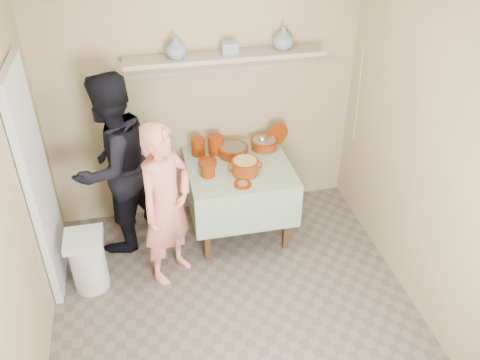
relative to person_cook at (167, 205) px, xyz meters
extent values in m
plane|color=#63584E|center=(0.47, -0.79, -0.76)|extent=(3.50, 3.50, 0.00)
cube|color=silver|center=(-0.99, 0.16, 0.24)|extent=(0.06, 0.70, 2.00)
cylinder|color=#6C2007|center=(0.38, 0.76, 0.09)|extent=(0.13, 0.13, 0.18)
cylinder|color=#6C2007|center=(0.55, 0.75, 0.09)|extent=(0.15, 0.15, 0.18)
cylinder|color=#6C2007|center=(0.41, 0.37, 0.07)|extent=(0.13, 0.13, 0.13)
cylinder|color=#6C2007|center=(0.44, 0.55, 0.03)|extent=(0.17, 0.17, 0.05)
cylinder|color=#6C2007|center=(1.18, 0.78, 0.12)|extent=(0.23, 0.09, 0.23)
imported|color=navy|center=(1.21, 0.85, 1.06)|extent=(0.25, 0.25, 0.20)
imported|color=navy|center=(0.24, 0.82, 1.06)|extent=(0.23, 0.23, 0.19)
cube|color=navy|center=(0.71, 0.83, 1.01)|extent=(0.15, 0.11, 0.10)
imported|color=#EE8067|center=(0.00, 0.00, 0.00)|extent=(0.65, 0.64, 1.52)
imported|color=black|center=(-0.41, 0.54, 0.11)|extent=(1.06, 1.06, 1.74)
cube|color=tan|center=(0.47, 0.97, 0.54)|extent=(3.00, 0.02, 2.60)
cube|color=tan|center=(-1.04, -0.79, 0.54)|extent=(0.02, 3.50, 2.60)
cube|color=tan|center=(1.98, -0.79, 0.54)|extent=(0.02, 3.50, 2.60)
cube|color=#4C2D16|center=(0.34, 0.11, -0.40)|extent=(0.05, 0.05, 0.71)
cube|color=#4C2D16|center=(1.10, 0.11, -0.40)|extent=(0.05, 0.05, 0.71)
cube|color=#4C2D16|center=(0.34, 0.87, -0.40)|extent=(0.05, 0.05, 0.71)
cube|color=#4C2D16|center=(1.10, 0.87, -0.40)|extent=(0.05, 0.05, 0.71)
cube|color=#4C2D16|center=(0.72, 0.49, -0.03)|extent=(0.90, 0.90, 0.04)
cube|color=#1E5921|center=(0.72, 0.49, 0.00)|extent=(0.96, 0.96, 0.01)
cube|color=#1E5921|center=(0.72, 0.01, -0.22)|extent=(0.96, 0.01, 0.44)
cube|color=#1E5921|center=(0.72, 0.97, -0.22)|extent=(0.96, 0.01, 0.44)
cube|color=#1E5921|center=(0.24, 0.49, -0.22)|extent=(0.01, 0.96, 0.44)
cube|color=#1E5921|center=(1.20, 0.49, -0.22)|extent=(0.01, 0.96, 0.44)
cylinder|color=#621D03|center=(0.71, 0.67, 0.05)|extent=(0.28, 0.28, 0.09)
cylinder|color=#6C2007|center=(0.71, 0.67, 0.09)|extent=(0.30, 0.30, 0.01)
cylinder|color=brown|center=(0.71, 0.67, 0.08)|extent=(0.25, 0.25, 0.05)
cylinder|color=#621D03|center=(1.04, 0.74, 0.05)|extent=(0.26, 0.26, 0.09)
cylinder|color=#6C2007|center=(1.04, 0.74, 0.09)|extent=(0.28, 0.28, 0.01)
cylinder|color=#8C6B54|center=(1.04, 0.74, 0.08)|extent=(0.23, 0.23, 0.05)
cylinder|color=silver|center=(1.05, 0.61, 0.18)|extent=(0.01, 0.22, 0.16)
sphere|color=silver|center=(1.01, 0.73, 0.11)|extent=(0.07, 0.07, 0.07)
cylinder|color=#621D03|center=(0.75, 0.33, 0.07)|extent=(0.24, 0.24, 0.14)
cylinder|color=#6C2007|center=(0.75, 0.33, 0.14)|extent=(0.25, 0.25, 0.01)
cylinder|color=tan|center=(0.75, 0.33, 0.12)|extent=(0.21, 0.21, 0.05)
torus|color=#6C2007|center=(0.63, 0.33, 0.08)|extent=(0.09, 0.02, 0.09)
torus|color=#6C2007|center=(0.87, 0.33, 0.08)|extent=(0.09, 0.02, 0.09)
cylinder|color=#6C2007|center=(0.68, 0.15, 0.01)|extent=(0.16, 0.16, 0.02)
cylinder|color=#8C6B54|center=(0.68, 0.15, 0.02)|extent=(0.09, 0.09, 0.01)
cube|color=tan|center=(0.67, 0.83, 0.94)|extent=(1.80, 0.25, 0.04)
cube|color=tan|center=(0.67, 0.95, 0.84)|extent=(1.80, 0.02, 0.18)
cylinder|color=silver|center=(-0.71, -0.02, -0.51)|extent=(0.30, 0.30, 0.50)
cube|color=silver|center=(-0.71, -0.02, -0.23)|extent=(0.32, 0.32, 0.06)
cylinder|color=silver|center=(1.94, 0.71, 0.79)|extent=(0.01, 0.01, 0.30)
cylinder|color=silver|center=(1.94, 0.69, 0.49)|extent=(0.01, 0.01, 0.30)
cylinder|color=silver|center=(1.94, 0.67, 0.19)|extent=(0.01, 0.01, 0.30)
camera|label=1|loc=(-0.11, -3.46, 2.54)|focal=38.00mm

